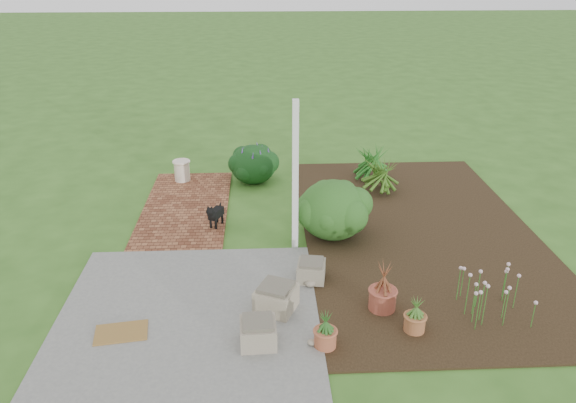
{
  "coord_description": "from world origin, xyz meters",
  "views": [
    {
      "loc": [
        -0.21,
        -8.12,
        4.52
      ],
      "look_at": [
        0.2,
        0.4,
        0.7
      ],
      "focal_mm": 35.0,
      "sensor_mm": 36.0,
      "label": 1
    }
  ],
  "objects_px": {
    "cream_ceramic_urn": "(182,171)",
    "evergreen_shrub": "(333,208)",
    "stone_trough_near": "(258,333)",
    "black_dog": "(215,213)"
  },
  "relations": [
    {
      "from": "black_dog",
      "to": "cream_ceramic_urn",
      "type": "distance_m",
      "value": 2.4
    },
    {
      "from": "stone_trough_near",
      "to": "evergreen_shrub",
      "type": "xyz_separation_m",
      "value": [
        1.28,
        2.89,
        0.35
      ]
    },
    {
      "from": "evergreen_shrub",
      "to": "cream_ceramic_urn",
      "type": "bearing_deg",
      "value": 137.58
    },
    {
      "from": "stone_trough_near",
      "to": "cream_ceramic_urn",
      "type": "height_order",
      "value": "cream_ceramic_urn"
    },
    {
      "from": "stone_trough_near",
      "to": "black_dog",
      "type": "height_order",
      "value": "black_dog"
    },
    {
      "from": "stone_trough_near",
      "to": "black_dog",
      "type": "bearing_deg",
      "value": 103.03
    },
    {
      "from": "stone_trough_near",
      "to": "cream_ceramic_urn",
      "type": "xyz_separation_m",
      "value": [
        -1.62,
        5.53,
        0.07
      ]
    },
    {
      "from": "cream_ceramic_urn",
      "to": "evergreen_shrub",
      "type": "distance_m",
      "value": 3.93
    },
    {
      "from": "stone_trough_near",
      "to": "evergreen_shrub",
      "type": "distance_m",
      "value": 3.17
    },
    {
      "from": "black_dog",
      "to": "cream_ceramic_urn",
      "type": "xyz_separation_m",
      "value": [
        -0.86,
        2.24,
        -0.04
      ]
    }
  ]
}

